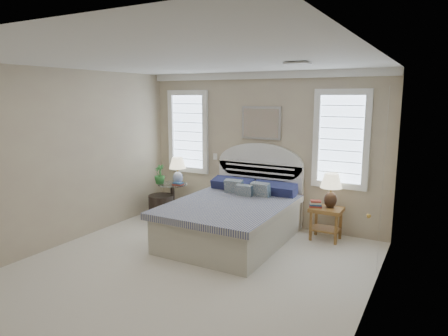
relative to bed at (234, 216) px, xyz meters
The scene contains 21 objects.
floor 1.51m from the bed, 90.00° to the right, with size 4.50×5.00×0.01m, color silver.
ceiling 2.74m from the bed, 90.00° to the right, with size 4.50×5.00×0.01m, color silver.
wall_back 1.42m from the bed, 90.00° to the left, with size 4.50×0.02×2.70m, color tan.
wall_left 2.85m from the bed, 147.06° to the right, with size 0.02×5.00×2.70m, color tan.
wall_right 2.85m from the bed, 32.94° to the right, with size 0.02×5.00×2.70m, color tan.
crown_molding 2.47m from the bed, 90.00° to the left, with size 4.50×0.08×0.12m, color white.
hvac_vent 2.67m from the bed, 28.73° to the right, with size 0.30×0.20×0.02m, color #B2B2B2.
switch_plate 1.59m from the bed, 132.76° to the left, with size 0.08×0.01×0.12m, color white.
window_left 2.22m from the bed, 146.59° to the left, with size 0.90×0.06×1.60m, color silver.
window_right 2.12m from the bed, 36.14° to the left, with size 0.90×0.06×1.60m, color silver.
painting 1.75m from the bed, 90.00° to the left, with size 0.74×0.04×0.58m, color silver.
closet_door 2.39m from the bed, ahead, with size 0.02×1.80×2.40m, color silver.
bed is the anchor object (origin of this frame).
side_table_left 1.75m from the bed, 160.26° to the left, with size 0.56×0.56×0.63m.
nightstand_right 1.47m from the bed, 28.03° to the left, with size 0.50×0.40×0.53m.
floor_pot 1.83m from the bed, 167.60° to the left, with size 0.47×0.47×0.43m, color black.
lamp_left 1.77m from the bed, 157.57° to the left, with size 0.37×0.37×0.52m.
lamp_right 1.61m from the bed, 29.43° to the left, with size 0.39×0.39×0.56m.
potted_plant 1.97m from the bed, 165.72° to the left, with size 0.20×0.20×0.36m, color #2F6D2B.
books_left 1.60m from the bed, 159.80° to the left, with size 0.19×0.15×0.05m.
books_right 1.32m from the bed, 30.14° to the left, with size 0.24×0.20×0.11m.
Camera 1 is at (2.85, -4.01, 2.28)m, focal length 32.00 mm.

